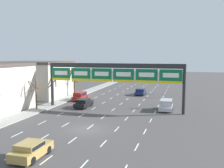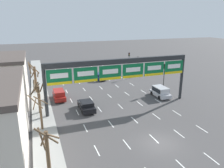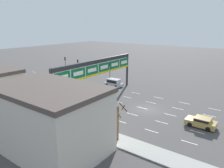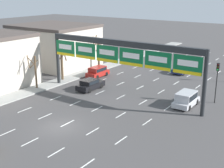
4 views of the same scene
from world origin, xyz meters
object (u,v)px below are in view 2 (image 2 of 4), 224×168
object	(u,v)px
suv_red	(59,94)
tree_bare_third	(35,77)
sign_gantry	(121,68)
suv_silver	(160,91)
tree_bare_second	(48,152)
car_black	(86,105)
traffic_light_mid_block	(129,58)
traffic_light_far_end	(138,62)
tree_bare_closest	(40,110)
tree_bare_furthest	(39,96)
car_navy	(100,76)
traffic_light_near_gantry	(164,72)

from	to	relation	value
suv_red	tree_bare_third	distance (m)	6.29
sign_gantry	suv_silver	bearing A→B (deg)	13.60
sign_gantry	tree_bare_second	world-z (taller)	sign_gantry
car_black	suv_red	distance (m)	6.67
traffic_light_mid_block	traffic_light_far_end	distance (m)	5.09
tree_bare_closest	tree_bare_furthest	world-z (taller)	tree_bare_furthest
tree_bare_closest	tree_bare_second	size ratio (longest dim) A/B	0.88
tree_bare_closest	tree_bare_furthest	distance (m)	5.35
traffic_light_far_end	suv_red	bearing A→B (deg)	-153.87
suv_silver	traffic_light_far_end	bearing A→B (deg)	79.84
car_black	traffic_light_far_end	xyz separation A→B (m)	(15.71, 15.13, 2.50)
tree_bare_third	car_navy	bearing A→B (deg)	19.95
car_navy	traffic_light_mid_block	world-z (taller)	traffic_light_mid_block
suv_red	traffic_light_far_end	xyz separation A→B (m)	(18.90, 9.27, 2.38)
car_navy	tree_bare_second	bearing A→B (deg)	-114.39
car_navy	tree_bare_closest	xyz separation A→B (m)	(-13.23, -19.59, 1.93)
traffic_light_far_end	tree_bare_closest	bearing A→B (deg)	-139.11
traffic_light_near_gantry	tree_bare_third	xyz separation A→B (m)	(-22.41, 6.25, -0.54)
tree_bare_third	traffic_light_mid_block	bearing A→B (deg)	23.03
traffic_light_mid_block	tree_bare_closest	bearing A→B (deg)	-132.50
tree_bare_closest	car_navy	bearing A→B (deg)	55.97
sign_gantry	tree_bare_furthest	world-z (taller)	sign_gantry
sign_gantry	traffic_light_near_gantry	world-z (taller)	sign_gantry
car_black	suv_silver	world-z (taller)	suv_silver
traffic_light_far_end	tree_bare_second	distance (m)	35.80
car_black	tree_bare_third	distance (m)	12.77
suv_silver	suv_red	size ratio (longest dim) A/B	1.03
tree_bare_second	tree_bare_third	xyz separation A→B (m)	(-0.44, 23.84, 0.19)
sign_gantry	tree_bare_furthest	distance (m)	12.23
sign_gantry	tree_bare_third	xyz separation A→B (m)	(-11.83, 11.17, -3.02)
sign_gantry	traffic_light_near_gantry	size ratio (longest dim) A/B	4.41
sign_gantry	suv_silver	xyz separation A→B (m)	(8.08, 1.95, -5.05)
traffic_light_near_gantry	tree_bare_third	bearing A→B (deg)	164.42
suv_red	traffic_light_mid_block	bearing A→B (deg)	37.10
suv_silver	tree_bare_second	xyz separation A→B (m)	(-19.47, -14.62, 1.84)
traffic_light_mid_block	tree_bare_closest	world-z (taller)	traffic_light_mid_block
suv_red	tree_bare_closest	world-z (taller)	tree_bare_closest
traffic_light_near_gantry	tree_bare_third	distance (m)	23.27
car_navy	tree_bare_furthest	distance (m)	19.51
car_navy	tree_bare_second	world-z (taller)	tree_bare_second
traffic_light_near_gantry	tree_bare_furthest	xyz separation A→B (m)	(-22.16, -3.11, -1.00)
tree_bare_closest	tree_bare_third	bearing A→B (deg)	90.90
suv_red	tree_bare_second	xyz separation A→B (m)	(-3.03, -19.03, 1.89)
traffic_light_far_end	tree_bare_second	world-z (taller)	tree_bare_second
tree_bare_second	tree_bare_furthest	world-z (taller)	tree_bare_second
traffic_light_mid_block	traffic_light_far_end	size ratio (longest dim) A/B	1.04
traffic_light_mid_block	tree_bare_closest	xyz separation A→B (m)	(-22.22, -24.25, -0.72)
tree_bare_closest	sign_gantry	bearing A→B (deg)	16.95
tree_bare_furthest	suv_red	bearing A→B (deg)	54.74
tree_bare_furthest	tree_bare_second	bearing A→B (deg)	-89.27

